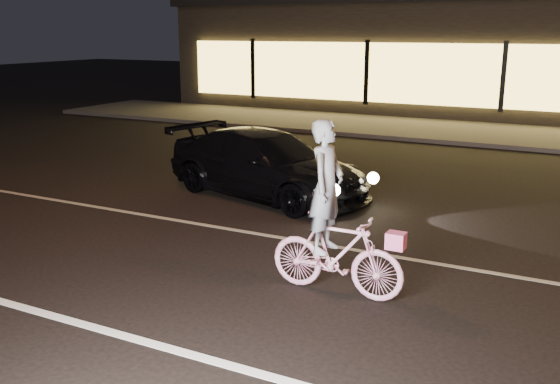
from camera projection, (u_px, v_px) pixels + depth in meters
The scene contains 7 objects.
ground at pixel (298, 305), 7.12m from camera, with size 90.00×90.00×0.00m, color black.
lane_stripe_near at pixel (229, 365), 5.83m from camera, with size 60.00×0.12×0.01m, color silver.
lane_stripe_far at pixel (359, 251), 8.84m from camera, with size 60.00×0.10×0.01m, color gray.
sidewalk at pixel (489, 134), 18.28m from camera, with size 30.00×4.00×0.12m, color #383533.
storefront at pixel (521, 54), 22.89m from camera, with size 25.40×8.42×4.20m.
cyclist at pixel (334, 234), 7.25m from camera, with size 1.65×0.57×2.07m.
sedan at pixel (266, 164), 11.61m from camera, with size 4.49×2.70×1.22m.
Camera 1 is at (2.82, -5.93, 3.05)m, focal length 40.00 mm.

